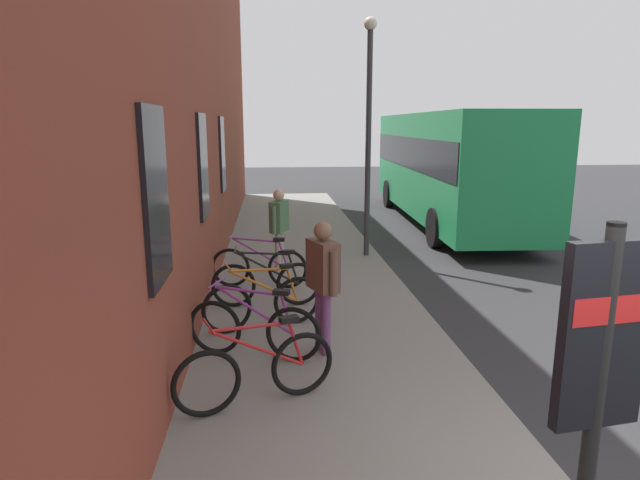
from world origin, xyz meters
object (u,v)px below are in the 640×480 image
object	(u,v)px
pedestrian_crossing_street	(279,222)
bicycle_end_of_row	(254,329)
bicycle_under_window	(259,267)
transit_info_sign	(600,361)
street_lamp	(369,119)
bicycle_far_end	(263,302)
bicycle_mid_rack	(257,371)
bicycle_leaning_wall	(267,283)
city_bus	(447,161)
pedestrian_near_bus	(323,274)

from	to	relation	value
pedestrian_crossing_street	bicycle_end_of_row	bearing A→B (deg)	174.35
bicycle_under_window	transit_info_sign	world-z (taller)	transit_info_sign
street_lamp	bicycle_far_end	bearing A→B (deg)	151.74
bicycle_mid_rack	bicycle_far_end	world-z (taller)	same
transit_info_sign	street_lamp	world-z (taller)	street_lamp
bicycle_leaning_wall	pedestrian_crossing_street	xyz separation A→B (m)	(2.12, -0.26, 0.63)
street_lamp	city_bus	bearing A→B (deg)	-36.80
bicycle_under_window	pedestrian_crossing_street	bearing A→B (deg)	-19.66
bicycle_mid_rack	street_lamp	bearing A→B (deg)	-19.90
city_bus	street_lamp	bearing A→B (deg)	143.20
bicycle_far_end	bicycle_leaning_wall	xyz separation A→B (m)	(0.97, -0.04, 0.00)
pedestrian_near_bus	street_lamp	distance (m)	5.74
bicycle_end_of_row	pedestrian_crossing_street	bearing A→B (deg)	-5.65
bicycle_mid_rack	transit_info_sign	size ratio (longest dim) A/B	0.70
bicycle_mid_rack	bicycle_end_of_row	distance (m)	1.18
bicycle_far_end	bicycle_leaning_wall	size ratio (longest dim) A/B	0.97
bicycle_mid_rack	street_lamp	world-z (taller)	street_lamp
bicycle_far_end	pedestrian_crossing_street	world-z (taller)	pedestrian_crossing_street
bicycle_mid_rack	transit_info_sign	bearing A→B (deg)	-141.64
bicycle_under_window	pedestrian_near_bus	xyz separation A→B (m)	(-2.91, -0.87, 0.67)
street_lamp	bicycle_end_of_row	bearing A→B (deg)	155.56
bicycle_under_window	city_bus	world-z (taller)	city_bus
bicycle_mid_rack	transit_info_sign	distance (m)	3.47
city_bus	pedestrian_near_bus	size ratio (longest dim) A/B	6.13
city_bus	street_lamp	xyz separation A→B (m)	(-4.41, 3.30, 1.23)
bicycle_far_end	transit_info_sign	world-z (taller)	transit_info_sign
bicycle_under_window	bicycle_mid_rack	bearing A→B (deg)	-179.39
bicycle_end_of_row	bicycle_far_end	xyz separation A→B (m)	(1.01, -0.11, 0.00)
bicycle_far_end	bicycle_leaning_wall	distance (m)	0.97
bicycle_end_of_row	bicycle_under_window	distance (m)	3.01
bicycle_under_window	transit_info_sign	bearing A→B (deg)	-162.97
city_bus	street_lamp	world-z (taller)	street_lamp
city_bus	bicycle_under_window	bearing A→B (deg)	139.58
bicycle_end_of_row	pedestrian_crossing_street	size ratio (longest dim) A/B	1.02
street_lamp	transit_info_sign	bearing A→B (deg)	178.00
bicycle_leaning_wall	pedestrian_crossing_street	size ratio (longest dim) A/B	1.06
bicycle_end_of_row	bicycle_leaning_wall	distance (m)	1.99
pedestrian_near_bus	street_lamp	xyz separation A→B (m)	(5.17, -1.51, 1.98)
transit_info_sign	pedestrian_crossing_street	size ratio (longest dim) A/B	1.44
bicycle_mid_rack	bicycle_under_window	distance (m)	4.19
bicycle_mid_rack	pedestrian_crossing_street	size ratio (longest dim) A/B	1.01
city_bus	pedestrian_near_bus	world-z (taller)	city_bus
bicycle_end_of_row	bicycle_leaning_wall	size ratio (longest dim) A/B	0.96
bicycle_end_of_row	pedestrian_near_bus	bearing A→B (deg)	-83.58
bicycle_end_of_row	city_bus	world-z (taller)	city_bus
bicycle_far_end	city_bus	world-z (taller)	city_bus
city_bus	bicycle_mid_rack	bearing A→B (deg)	152.58
bicycle_leaning_wall	street_lamp	distance (m)	4.78
bicycle_far_end	street_lamp	distance (m)	5.51
pedestrian_crossing_street	street_lamp	world-z (taller)	street_lamp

